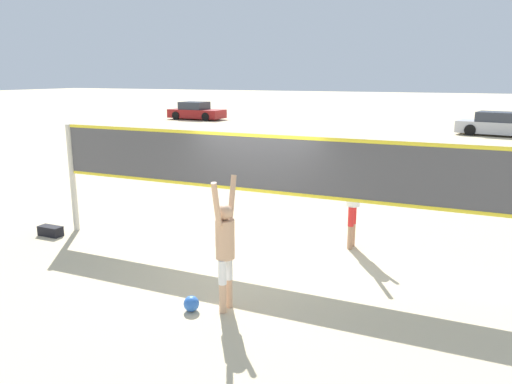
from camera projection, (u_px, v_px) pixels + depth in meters
ground_plane at (256, 259)px, 9.50m from camera, size 200.00×200.00×0.00m
volleyball_net at (256, 172)px, 9.12m from camera, size 9.02×0.12×2.39m
player_spiker at (225, 243)px, 7.21m from camera, size 0.28×0.69×2.01m
player_blocker at (353, 193)px, 9.89m from camera, size 0.28×0.71×2.14m
volleyball at (191, 304)px, 7.38m from camera, size 0.23×0.23×0.23m
gear_bag at (51, 231)px, 10.87m from camera, size 0.53×0.24×0.21m
parked_car_near at (196, 112)px, 39.54m from camera, size 4.48×2.09×1.38m
parked_car_far at (499, 125)px, 28.81m from camera, size 4.89×2.65×1.36m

